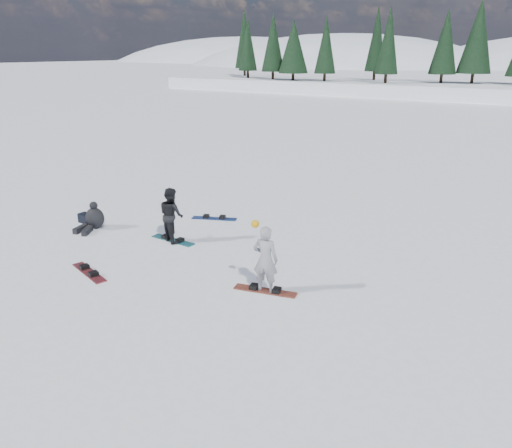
% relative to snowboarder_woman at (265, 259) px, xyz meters
% --- Properties ---
extents(ground, '(420.00, 420.00, 0.00)m').
position_rel_snowboarder_woman_xyz_m(ground, '(-1.56, 0.98, -0.82)').
color(ground, white).
rests_on(ground, ground).
extents(snowboarder_woman, '(0.66, 0.50, 1.76)m').
position_rel_snowboarder_woman_xyz_m(snowboarder_woman, '(0.00, 0.00, 0.00)').
color(snowboarder_woman, gray).
rests_on(snowboarder_woman, ground).
extents(snowboarder_man, '(0.95, 0.85, 1.62)m').
position_rel_snowboarder_woman_xyz_m(snowboarder_man, '(-4.02, 1.35, -0.01)').
color(snowboarder_man, black).
rests_on(snowboarder_man, ground).
extents(seated_rider, '(0.78, 1.13, 0.87)m').
position_rel_snowboarder_woman_xyz_m(seated_rider, '(-6.82, 0.83, -0.49)').
color(seated_rider, black).
rests_on(seated_rider, ground).
extents(gear_bag, '(0.47, 0.33, 0.30)m').
position_rel_snowboarder_woman_xyz_m(gear_bag, '(-7.52, 1.09, -0.67)').
color(gear_bag, black).
rests_on(gear_bag, ground).
extents(snowboard_woman, '(1.52, 0.61, 0.03)m').
position_rel_snowboarder_woman_xyz_m(snowboard_woman, '(0.00, 0.00, -0.81)').
color(snowboard_woman, '#9F3D22').
rests_on(snowboard_woman, ground).
extents(snowboard_man, '(1.51, 0.34, 0.03)m').
position_rel_snowboarder_woman_xyz_m(snowboard_man, '(-4.02, 1.35, -0.81)').
color(snowboard_man, '#16727D').
rests_on(snowboard_man, ground).
extents(snowboard_loose_c, '(1.49, 0.84, 0.03)m').
position_rel_snowboarder_woman_xyz_m(snowboard_loose_c, '(-4.19, 3.62, -0.81)').
color(snowboard_loose_c, navy).
rests_on(snowboard_loose_c, ground).
extents(snowboard_loose_b, '(1.52, 0.71, 0.03)m').
position_rel_snowboarder_woman_xyz_m(snowboard_loose_b, '(-4.30, -1.51, -0.81)').
color(snowboard_loose_b, maroon).
rests_on(snowboard_loose_b, ground).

